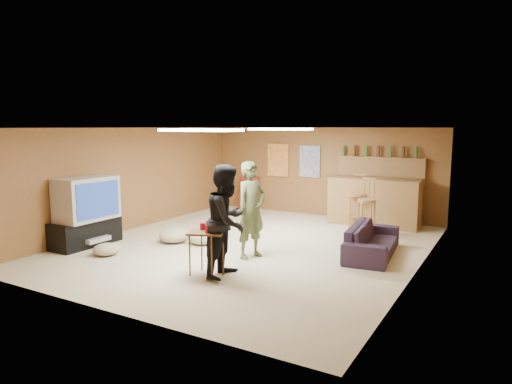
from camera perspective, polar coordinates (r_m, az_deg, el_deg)
The scene contains 32 objects.
ground at distance 8.62m, azimuth -0.66°, elevation -6.76°, with size 7.00×7.00×0.00m, color #B8B08D.
ceiling at distance 8.33m, azimuth -0.69°, elevation 8.02°, with size 6.00×7.00×0.02m, color silver.
wall_back at distance 11.54m, azimuth 8.17°, elevation 2.52°, with size 6.00×0.02×2.20m, color brown.
wall_front at distance 5.71m, azimuth -18.79°, elevation -3.60°, with size 6.00×0.02×2.20m, color brown.
wall_left at distance 10.25m, azimuth -15.30°, elevation 1.60°, with size 0.02×7.00×2.20m, color brown.
wall_right at distance 7.37m, azimuth 19.87°, elevation -1.07°, with size 0.02×7.00×2.20m, color brown.
tv_stand at distance 9.19m, azimuth -20.50°, elevation -4.75°, with size 0.55×1.30×0.50m, color black.
dvd_box at distance 9.04m, azimuth -19.57°, elevation -5.55°, with size 0.35×0.50×0.08m, color #B2B2B7.
tv_body at distance 9.01m, azimuth -20.42°, elevation -0.77°, with size 0.60×1.10×0.80m, color #B2B2B7.
tv_screen at distance 8.78m, azimuth -19.12°, elevation -0.94°, with size 0.02×0.95×0.65m, color navy.
bar_counter at distance 10.62m, azimuth 14.54°, elevation -1.14°, with size 2.00×0.60×1.10m, color brown.
bar_lip at distance 10.31m, azimuth 14.29°, elevation 1.68°, with size 2.10×0.12×0.05m, color #402A14.
bar_shelf at distance 10.95m, azimuth 15.35°, elevation 4.11°, with size 2.00×0.18×0.05m, color brown.
bar_backing at distance 10.99m, azimuth 15.31°, elevation 2.55°, with size 2.00×0.14×0.60m, color brown.
poster_left at distance 11.98m, azimuth 2.77°, elevation 4.00°, with size 0.60×0.03×0.85m, color #BF3F26.
poster_right at distance 11.60m, azimuth 6.74°, elevation 3.81°, with size 0.55×0.03×0.80m, color #334C99.
folding_chair_stack at distance 12.32m, azimuth -0.92°, elevation -0.09°, with size 0.50×0.14×0.90m, color maroon.
ceiling_panel_front at distance 7.08m, azimuth -6.91°, elevation 7.69°, with size 1.20×0.60×0.04m, color white.
ceiling_panel_back at distance 9.39m, azimuth 3.06°, elevation 7.85°, with size 1.20×0.60×0.04m, color white.
person_olive at distance 7.71m, azimuth -0.60°, elevation -2.26°, with size 0.60×0.40×1.65m, color #4B5531.
person_black at distance 6.77m, azimuth -3.62°, elevation -3.63°, with size 0.82×0.64×1.68m, color black.
sofa at distance 8.22m, azimuth 14.33°, elevation -5.85°, with size 1.82×0.71×0.53m, color black.
tray_table at distance 6.93m, azimuth -6.20°, elevation -7.63°, with size 0.52×0.42×0.68m, color #402A14.
cup_red_near at distance 6.92m, azimuth -6.70°, elevation -4.29°, with size 0.08×0.08×0.11m, color #AD0B1F.
cup_red_far at distance 6.74m, azimuth -6.04°, elevation -4.57°, with size 0.09×0.09×0.12m, color #AD0B1F.
cup_blue at distance 6.84m, azimuth -5.03°, elevation -4.42°, with size 0.08×0.08×0.10m, color #1B17A0.
bar_stool_left at distance 10.37m, azimuth 12.55°, elevation -0.97°, with size 0.39×0.39×1.22m, color brown, non-canonical shape.
bar_stool_right at distance 9.63m, azimuth 13.67°, elevation -1.55°, with size 0.40×0.40×1.27m, color brown, non-canonical shape.
cushion_near_tv at distance 9.00m, azimuth -10.18°, elevation -5.37°, with size 0.59×0.59×0.27m, color tan.
cushion_mid at distance 8.79m, azimuth -6.78°, elevation -5.78°, with size 0.49×0.49×0.22m, color tan.
cushion_far at distance 8.42m, azimuth -18.19°, elevation -6.81°, with size 0.46×0.46×0.21m, color tan.
bottle_row at distance 10.94m, azimuth 15.05°, elevation 4.93°, with size 1.76×0.08×0.26m, color #3F7233, non-canonical shape.
Camera 1 is at (4.22, -7.18, 2.22)m, focal length 32.00 mm.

